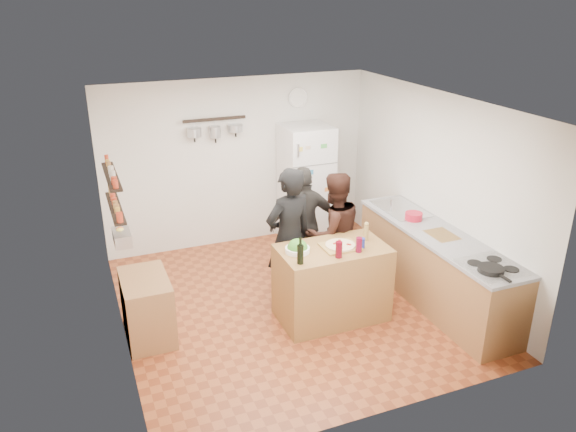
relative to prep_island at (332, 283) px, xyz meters
name	(u,v)px	position (x,y,z in m)	size (l,w,h in m)	color
room_shell	(279,200)	(-0.34, 0.82, 0.79)	(4.20, 4.20, 4.20)	brown
prep_island	(332,283)	(0.00, 0.00, 0.00)	(1.25, 0.72, 0.91)	olive
pizza_board	(340,247)	(0.08, -0.02, 0.47)	(0.42, 0.34, 0.02)	olive
pizza	(340,245)	(0.08, -0.02, 0.48)	(0.34, 0.34, 0.02)	beige
salad_bowl	(297,250)	(-0.42, 0.05, 0.48)	(0.28, 0.28, 0.06)	white
wine_bottle	(300,254)	(-0.50, -0.22, 0.56)	(0.07, 0.07, 0.21)	black
wine_glass_near	(339,250)	(-0.05, -0.24, 0.55)	(0.08, 0.08, 0.18)	#510613
wine_glass_far	(359,245)	(0.22, -0.20, 0.54)	(0.07, 0.07, 0.17)	#5C0720
pepper_mill	(366,233)	(0.45, 0.05, 0.55)	(0.06, 0.06, 0.18)	olive
salt_canister	(362,243)	(0.30, -0.12, 0.51)	(0.07, 0.07, 0.12)	navy
person_left	(289,237)	(-0.33, 0.52, 0.42)	(0.64, 0.42, 1.75)	black
person_center	(333,234)	(0.29, 0.57, 0.35)	(0.78, 0.61, 1.60)	black
person_back	(304,224)	(0.09, 1.03, 0.33)	(0.92, 0.38, 1.56)	#292624
counter_run	(435,267)	(1.36, -0.11, -0.01)	(0.63, 2.63, 0.90)	#9E7042
stove_top	(493,267)	(1.36, -1.06, 0.46)	(0.60, 0.62, 0.02)	white
skillet	(491,269)	(1.26, -1.15, 0.49)	(0.27, 0.27, 0.05)	black
sink	(400,209)	(1.36, 0.74, 0.46)	(0.50, 0.80, 0.03)	silver
cutting_board	(442,235)	(1.36, -0.18, 0.46)	(0.30, 0.40, 0.02)	olive
red_bowl	(414,216)	(1.31, 0.35, 0.51)	(0.22, 0.22, 0.09)	red
fridge	(306,184)	(0.61, 2.19, 0.45)	(0.70, 0.68, 1.80)	white
wall_clock	(298,98)	(0.61, 2.52, 1.69)	(0.30, 0.30, 0.03)	silver
spice_shelf_lower	(115,208)	(-2.27, 0.64, 1.04)	(0.12, 1.00, 0.03)	black
spice_shelf_upper	(112,176)	(-2.27, 0.64, 1.40)	(0.12, 1.00, 0.03)	black
produce_basket	(122,237)	(-2.24, 0.64, 0.69)	(0.18, 0.35, 0.14)	silver
side_table	(147,308)	(-2.08, 0.40, -0.09)	(0.50, 0.80, 0.73)	#9D6642
pot_rack	(215,119)	(-0.69, 2.44, 1.49)	(0.90, 0.04, 0.04)	black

